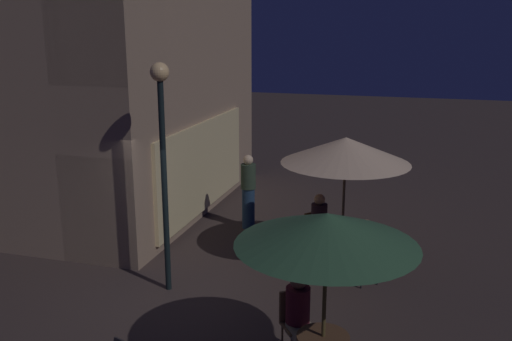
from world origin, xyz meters
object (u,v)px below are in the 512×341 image
object	(u,v)px
cafe_chair_3	(368,255)
cafe_chair_0	(295,317)
cafe_chair_2	(302,247)
patron_standing_3	(248,191)
street_lamp_near_corner	(162,137)
patio_umbrella_0	(327,230)
patron_seated_1	(321,222)
patio_umbrella_1	(346,151)
cafe_table_1	(342,239)
cafe_chair_1	(316,229)
patron_seated_0	(299,312)
patron_seated_2	(363,246)

from	to	relation	value
cafe_chair_3	cafe_chair_0	bearing A→B (deg)	122.18
cafe_chair_0	cafe_chair_2	distance (m)	2.67
cafe_chair_3	patron_standing_3	bearing A→B (deg)	11.39
cafe_chair_0	street_lamp_near_corner	bearing A→B (deg)	-155.50
patron_standing_3	patio_umbrella_0	bearing A→B (deg)	173.79
patron_seated_1	cafe_chair_3	bearing A→B (deg)	-4.49
patio_umbrella_1	patron_standing_3	size ratio (longest dim) A/B	1.48
patio_umbrella_1	cafe_chair_0	xyz separation A→B (m)	(-3.14, 0.20, -1.70)
cafe_table_1	cafe_chair_0	world-z (taller)	cafe_chair_0
cafe_chair_0	patio_umbrella_1	bearing A→B (deg)	138.97
patio_umbrella_0	patron_seated_1	xyz separation A→B (m)	(4.21, 0.78, -1.42)
street_lamp_near_corner	patron_seated_1	size ratio (longest dim) A/B	3.05
cafe_chair_1	cafe_chair_2	bearing A→B (deg)	-53.10
cafe_table_1	patron_seated_0	world-z (taller)	patron_seated_0
patron_seated_0	patron_standing_3	bearing A→B (deg)	167.38
cafe_table_1	cafe_chair_2	size ratio (longest dim) A/B	0.87
street_lamp_near_corner	cafe_chair_0	size ratio (longest dim) A/B	4.12
patron_standing_3	street_lamp_near_corner	bearing A→B (deg)	140.39
patron_seated_1	cafe_table_1	bearing A→B (deg)	-0.00
patron_seated_1	cafe_chair_1	bearing A→B (deg)	-180.00
cafe_chair_1	patron_seated_2	xyz separation A→B (m)	(-1.02, -1.04, 0.16)
cafe_chair_0	patron_standing_3	size ratio (longest dim) A/B	0.56
cafe_chair_1	patron_standing_3	size ratio (longest dim) A/B	0.51
cafe_table_1	patron_seated_2	world-z (taller)	patron_seated_2
cafe_chair_1	patio_umbrella_1	bearing A→B (deg)	-0.00
cafe_chair_3	cafe_chair_2	bearing A→B (deg)	43.48
patron_seated_1	patron_standing_3	world-z (taller)	patron_standing_3
cafe_chair_1	cafe_chair_2	xyz separation A→B (m)	(-1.02, 0.07, 0.01)
street_lamp_near_corner	cafe_chair_1	size ratio (longest dim) A/B	4.54
patron_seated_1	patron_seated_2	distance (m)	1.31
patron_seated_2	cafe_chair_2	bearing A→B (deg)	48.71
street_lamp_near_corner	patron_standing_3	world-z (taller)	street_lamp_near_corner
cafe_chair_2	patron_standing_3	size ratio (longest dim) A/B	0.52
cafe_table_1	patio_umbrella_1	bearing A→B (deg)	-90.00
patio_umbrella_0	patron_seated_1	size ratio (longest dim) A/B	1.84
patio_umbrella_0	patio_umbrella_1	distance (m)	3.81
patio_umbrella_1	cafe_chair_1	bearing A→B (deg)	49.31
cafe_table_1	patron_seated_0	bearing A→B (deg)	177.87
cafe_chair_2	cafe_chair_3	xyz separation A→B (m)	(-0.11, -1.20, 0.03)
patron_seated_0	patron_standing_3	xyz separation A→B (m)	(4.82, 2.22, 0.14)
cafe_chair_0	cafe_chair_2	size ratio (longest dim) A/B	1.07
cafe_chair_2	patron_seated_0	bearing A→B (deg)	-116.46
patron_seated_1	patio_umbrella_0	bearing A→B (deg)	-38.80
patio_umbrella_1	cafe_chair_0	size ratio (longest dim) A/B	2.66
patio_umbrella_1	patron_standing_3	bearing A→B (deg)	56.02
street_lamp_near_corner	cafe_table_1	xyz separation A→B (m)	(1.77, -2.76, -2.13)
cafe_table_1	cafe_chair_1	world-z (taller)	cafe_chair_1
patio_umbrella_0	patio_umbrella_1	size ratio (longest dim) A/B	0.93
cafe_chair_3	patron_seated_1	xyz separation A→B (m)	(1.03, 1.03, 0.15)
patio_umbrella_0	cafe_chair_0	distance (m)	1.77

